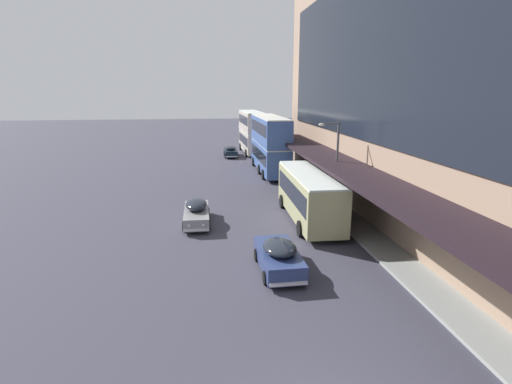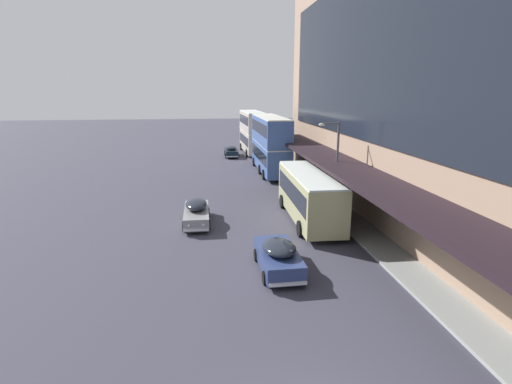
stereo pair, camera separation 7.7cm
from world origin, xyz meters
name	(u,v)px [view 1 (the left image)]	position (x,y,z in m)	size (l,w,h in m)	color
transit_bus_kerbside_front	(270,143)	(4.32, 34.33, 3.22)	(2.78, 11.54, 5.98)	#3F5FA0
transit_bus_kerbside_rear	(309,193)	(4.19, 17.53, 1.91)	(2.88, 9.62, 3.32)	tan
transit_bus_kerbside_far	(252,131)	(4.10, 48.10, 3.15)	(2.84, 10.09, 5.82)	beige
sedan_second_mid	(279,256)	(0.68, 10.07, 0.79)	(2.02, 4.54, 1.61)	navy
sedan_trailing_near	(231,151)	(0.91, 45.48, 0.74)	(1.80, 4.99, 1.49)	black
sedan_second_near	(196,212)	(-3.37, 17.96, 0.78)	(1.75, 4.80, 1.60)	gray
street_lamp	(334,161)	(6.20, 18.56, 3.93)	(1.50, 0.28, 6.44)	#4C4C51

